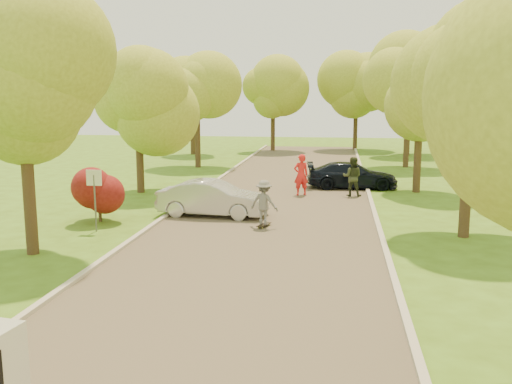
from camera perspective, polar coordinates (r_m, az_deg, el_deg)
The scene contains 22 objects.
ground at distance 15.47m, azimuth -1.66°, elevation -8.13°, with size 100.00×100.00×0.00m, color #416417.
road at distance 23.14m, azimuth 1.73°, elevation -2.09°, with size 8.00×60.00×0.01m, color #4C4438.
curb_left at distance 23.91m, azimuth -7.96°, elevation -1.66°, with size 0.18×60.00×0.12m, color #B2AD9E.
curb_right at distance 23.03m, azimuth 11.80°, elevation -2.21°, with size 0.18×60.00×0.12m, color #B2AD9E.
street_sign at distance 20.54m, azimuth -15.86°, elevation 0.45°, with size 0.55×0.06×2.17m.
red_shrub at distance 22.17m, azimuth -15.42°, elevation -0.09°, with size 1.70×1.70×1.95m.
tree_l_mida at distance 17.85m, azimuth -21.85°, elevation 10.43°, with size 4.71×4.60×7.39m.
tree_l_midb at distance 28.11m, azimuth -11.38°, elevation 9.22°, with size 4.30×4.20×6.62m.
tree_l_far at distance 37.59m, azimuth -5.64°, elevation 10.78°, with size 4.92×4.80×7.79m.
tree_r_mida at distance 20.03m, azimuth 21.57°, elevation 11.34°, with size 5.13×5.00×7.95m.
tree_r_midb at distance 28.79m, azimuth 16.54°, elevation 9.60°, with size 4.51×4.40×7.01m.
tree_r_far at distance 38.80m, azimuth 15.44°, elevation 10.99°, with size 5.33×5.20×8.34m.
tree_bg_a at distance 45.92m, azimuth -6.16°, elevation 10.38°, with size 5.12×5.00×7.72m.
tree_bg_b at distance 46.86m, azimuth 15.43°, elevation 10.35°, with size 5.12×5.00×7.95m.
tree_bg_c at distance 48.80m, azimuth 1.97°, elevation 10.04°, with size 4.92×4.80×7.33m.
tree_bg_d at distance 50.53m, azimuth 10.28°, elevation 10.22°, with size 5.12×5.00×7.72m.
silver_sedan at distance 22.48m, azimuth -4.36°, elevation -0.64°, with size 1.50×4.29×1.41m, color #B4B5BA.
dark_sedan at distance 29.55m, azimuth 9.57°, elevation 1.66°, with size 1.86×4.59×1.33m, color black.
longboard at distance 20.65m, azimuth 0.81°, elevation -3.29°, with size 0.47×0.86×0.10m.
skateboarder at distance 20.48m, azimuth 0.81°, elevation -1.05°, with size 1.04×0.60×1.61m, color slate.
person_striped at distance 27.08m, azimuth 4.53°, elevation 1.72°, with size 0.72×0.47×1.97m, color red.
person_olive at distance 27.16m, azimuth 9.60°, elevation 1.52°, with size 0.90×0.70×1.86m, color #2C3520.
Camera 1 is at (2.54, -14.50, 4.74)m, focal length 40.00 mm.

